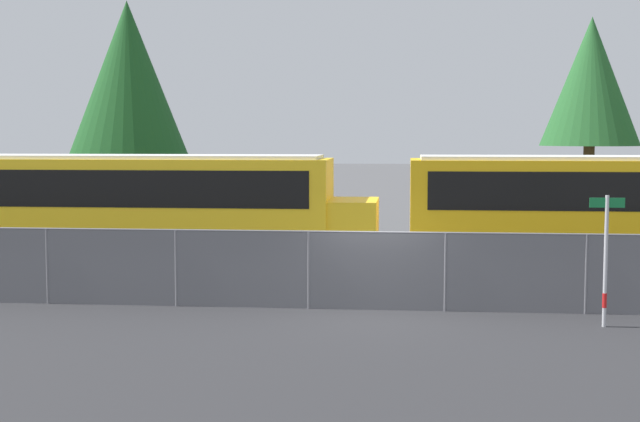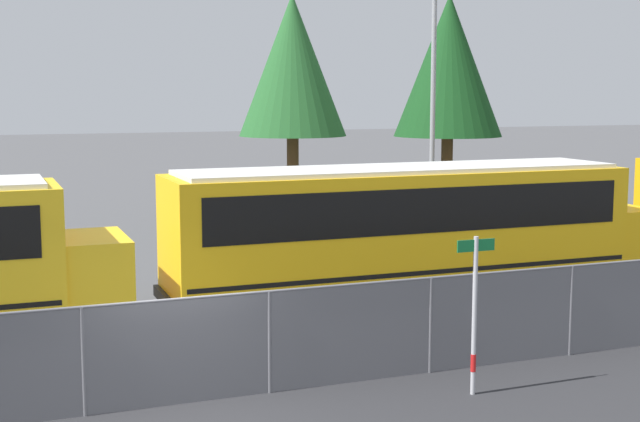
% 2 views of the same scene
% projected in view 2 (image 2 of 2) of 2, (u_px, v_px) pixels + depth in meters
% --- Properties ---
extents(ground_plane, '(200.00, 200.00, 0.00)m').
position_uv_depth(ground_plane, '(181.00, 404.00, 14.57)').
color(ground_plane, '#4C4C4F').
extents(fence, '(64.19, 0.07, 1.78)m').
position_uv_depth(fence, '(180.00, 350.00, 14.45)').
color(fence, '#9EA0A5').
rests_on(fence, ground_plane).
extents(school_bus_2, '(12.36, 2.53, 3.36)m').
position_uv_depth(school_bus_2, '(411.00, 225.00, 20.84)').
color(school_bus_2, yellow).
rests_on(school_bus_2, ground_plane).
extents(street_sign, '(0.70, 0.09, 2.70)m').
position_uv_depth(street_sign, '(474.00, 311.00, 14.84)').
color(street_sign, '#B7B7BC').
rests_on(street_sign, ground_plane).
extents(light_pole, '(0.60, 0.24, 8.39)m').
position_uv_depth(light_pole, '(433.00, 108.00, 28.21)').
color(light_pole, gray).
rests_on(light_pole, ground_plane).
extents(tree_0, '(3.96, 3.96, 8.62)m').
position_uv_depth(tree_0, '(292.00, 66.00, 32.46)').
color(tree_0, '#51381E').
rests_on(tree_0, ground_plane).
extents(tree_1, '(4.05, 4.05, 8.69)m').
position_uv_depth(tree_1, '(449.00, 66.00, 33.15)').
color(tree_1, '#51381E').
rests_on(tree_1, ground_plane).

